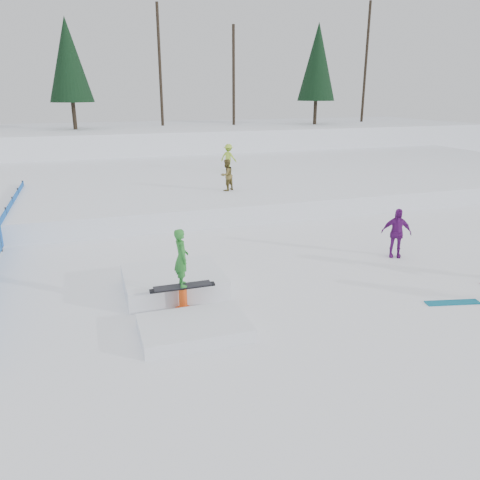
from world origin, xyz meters
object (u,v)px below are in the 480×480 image
object	(u,v)px
walker_ygreen	(229,157)
spectator_purple	(396,233)
walker_olive	(227,175)
jib_rail_feature	(179,291)
safety_fence	(0,236)

from	to	relation	value
walker_ygreen	spectator_purple	bearing A→B (deg)	140.07
spectator_purple	walker_olive	bearing A→B (deg)	139.34
spectator_purple	jib_rail_feature	distance (m)	7.51
safety_fence	walker_olive	world-z (taller)	walker_olive
walker_olive	spectator_purple	xyz separation A→B (m)	(3.26, -8.26, -0.71)
walker_olive	walker_ygreen	size ratio (longest dim) A/B	0.96
walker_olive	safety_fence	bearing A→B (deg)	-9.60
safety_fence	spectator_purple	world-z (taller)	spectator_purple
walker_olive	jib_rail_feature	distance (m)	10.40
jib_rail_feature	spectator_purple	bearing A→B (deg)	9.22
safety_fence	spectator_purple	size ratio (longest dim) A/B	9.88
jib_rail_feature	safety_fence	bearing A→B (deg)	130.41
spectator_purple	walker_ygreen	bearing A→B (deg)	123.97
walker_ygreen	spectator_purple	distance (m)	13.88
walker_ygreen	walker_olive	bearing A→B (deg)	116.11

